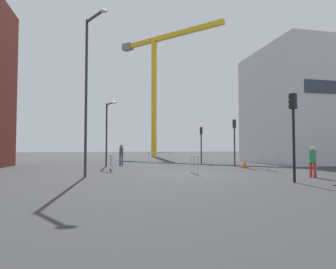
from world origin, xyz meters
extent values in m
plane|color=#333335|center=(0.00, 0.00, 0.00)|extent=(160.00, 160.00, 0.00)
cube|color=silver|center=(15.97, 9.53, 5.66)|extent=(12.21, 10.04, 11.33)
cylinder|color=gold|center=(2.59, 30.93, 9.60)|extent=(0.90, 0.90, 19.19)
cube|color=gold|center=(4.85, 28.57, 19.59)|extent=(13.42, 13.96, 0.70)
cube|color=slate|center=(-1.54, 35.24, 19.59)|extent=(2.11, 2.13, 1.10)
cylinder|color=#2D2D30|center=(-6.03, -0.02, 4.26)|extent=(0.14, 0.14, 8.53)
cube|color=#2D2D30|center=(-5.58, -0.76, 8.43)|extent=(0.97, 1.54, 0.10)
ellipsoid|color=silver|center=(-5.14, -1.51, 8.41)|extent=(0.44, 0.24, 0.16)
cylinder|color=#2D2D30|center=(-4.98, 8.71, 2.64)|extent=(0.14, 0.14, 5.28)
cube|color=#2D2D30|center=(-4.70, 7.99, 5.18)|extent=(0.65, 1.47, 0.10)
ellipsoid|color=silver|center=(-4.43, 7.28, 5.16)|extent=(0.44, 0.24, 0.16)
cylinder|color=#232326|center=(4.04, 10.70, 1.42)|extent=(0.12, 0.12, 2.84)
cube|color=#232326|center=(4.04, 10.70, 3.19)|extent=(0.30, 0.33, 0.70)
sphere|color=#390605|center=(4.08, 10.87, 3.41)|extent=(0.11, 0.11, 0.11)
sphere|color=#F2A514|center=(4.08, 10.87, 3.19)|extent=(0.11, 0.11, 0.11)
sphere|color=#07330F|center=(4.08, 10.87, 2.97)|extent=(0.11, 0.11, 0.11)
cylinder|color=black|center=(3.36, -4.44, 1.66)|extent=(0.12, 0.12, 3.33)
cube|color=black|center=(3.36, -4.44, 3.68)|extent=(0.35, 0.37, 0.70)
sphere|color=red|center=(3.27, -4.29, 3.90)|extent=(0.11, 0.11, 0.11)
sphere|color=#3C2905|center=(3.27, -4.29, 3.68)|extent=(0.11, 0.11, 0.11)
sphere|color=#07330F|center=(3.27, -4.29, 3.46)|extent=(0.11, 0.11, 0.11)
cylinder|color=#2D2D30|center=(5.43, 6.19, 1.59)|extent=(0.12, 0.12, 3.18)
cube|color=#2D2D30|center=(5.43, 6.19, 3.53)|extent=(0.36, 0.37, 0.70)
sphere|color=#390605|center=(5.54, 6.33, 3.75)|extent=(0.11, 0.11, 0.11)
sphere|color=#3C2905|center=(5.54, 6.33, 3.53)|extent=(0.11, 0.11, 0.11)
sphere|color=green|center=(5.54, 6.33, 3.31)|extent=(0.11, 0.11, 0.11)
cylinder|color=red|center=(5.75, -2.80, 0.39)|extent=(0.14, 0.14, 0.77)
cylinder|color=red|center=(5.63, -2.65, 0.39)|extent=(0.14, 0.14, 0.77)
cylinder|color=#2D844C|center=(5.69, -2.72, 1.09)|extent=(0.34, 0.34, 0.64)
sphere|color=tan|center=(5.69, -2.72, 1.52)|extent=(0.21, 0.21, 0.21)
cylinder|color=#33519E|center=(-3.78, 9.96, 0.42)|extent=(0.14, 0.14, 0.85)
cylinder|color=#33519E|center=(-3.59, 9.91, 0.42)|extent=(0.14, 0.14, 0.85)
cylinder|color=#4C4C51|center=(-3.68, 9.93, 1.20)|extent=(0.34, 0.34, 0.71)
sphere|color=brown|center=(-3.68, 9.93, 1.67)|extent=(0.23, 0.23, 0.23)
cube|color=#B2B5BA|center=(0.06, 11.57, 1.05)|extent=(2.36, 0.12, 0.06)
cube|color=#B2B5BA|center=(0.06, 11.57, 0.10)|extent=(2.36, 0.12, 0.06)
cylinder|color=#B2B5BA|center=(-1.00, 11.54, 0.53)|extent=(0.04, 0.04, 1.05)
cylinder|color=#B2B5BA|center=(0.06, 11.57, 0.53)|extent=(0.04, 0.04, 1.05)
cylinder|color=#B2B5BA|center=(1.12, 11.59, 0.53)|extent=(0.04, 0.04, 1.05)
cube|color=#9EA0A5|center=(-4.62, 4.78, 1.05)|extent=(0.16, 2.47, 0.06)
cube|color=#9EA0A5|center=(-4.62, 4.78, 0.10)|extent=(0.16, 2.47, 0.06)
cylinder|color=#9EA0A5|center=(-4.57, 3.67, 0.53)|extent=(0.04, 0.04, 1.05)
cylinder|color=#9EA0A5|center=(-4.62, 4.78, 0.53)|extent=(0.04, 0.04, 1.05)
cylinder|color=#9EA0A5|center=(-4.66, 5.89, 0.53)|extent=(0.04, 0.04, 1.05)
cube|color=#9EA0A5|center=(0.15, 0.36, 1.05)|extent=(0.19, 1.89, 0.06)
cube|color=#9EA0A5|center=(0.15, 0.36, 0.10)|extent=(0.19, 1.89, 0.06)
cylinder|color=#9EA0A5|center=(0.09, -0.48, 0.53)|extent=(0.04, 0.04, 1.05)
cylinder|color=#9EA0A5|center=(0.15, 0.36, 0.53)|extent=(0.04, 0.04, 1.05)
cylinder|color=#9EA0A5|center=(0.21, 1.21, 0.53)|extent=(0.04, 0.04, 1.05)
cube|color=#B2B5BA|center=(5.79, 1.81, 1.05)|extent=(0.36, 2.54, 0.06)
cube|color=#B2B5BA|center=(5.79, 1.81, 0.10)|extent=(0.36, 2.54, 0.06)
cylinder|color=#B2B5BA|center=(5.66, 0.67, 0.53)|extent=(0.04, 0.04, 1.05)
cylinder|color=#B2B5BA|center=(5.79, 1.81, 0.53)|extent=(0.04, 0.04, 1.05)
cylinder|color=#B2B5BA|center=(5.93, 2.94, 0.53)|extent=(0.04, 0.04, 1.05)
cube|color=black|center=(5.43, 4.42, 0.01)|extent=(0.55, 0.55, 0.03)
cone|color=#E55B0F|center=(5.43, 4.42, 0.28)|extent=(0.42, 0.42, 0.56)
camera|label=1|loc=(-4.84, -15.90, 1.60)|focal=30.60mm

